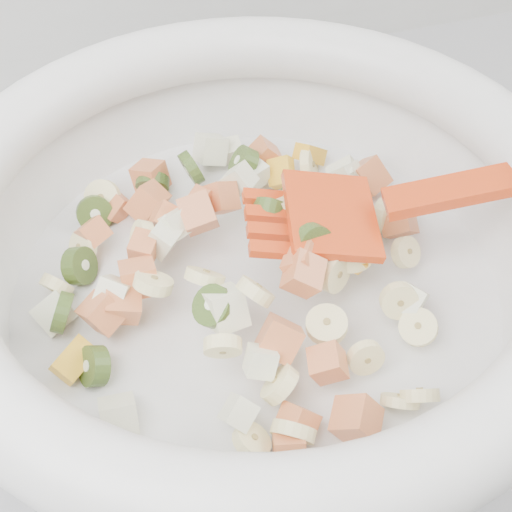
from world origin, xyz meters
name	(u,v)px	position (x,y,z in m)	size (l,w,h in m)	color
mixing_bowl	(256,240)	(0.10, 1.42, 0.96)	(0.52, 0.43, 0.13)	white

